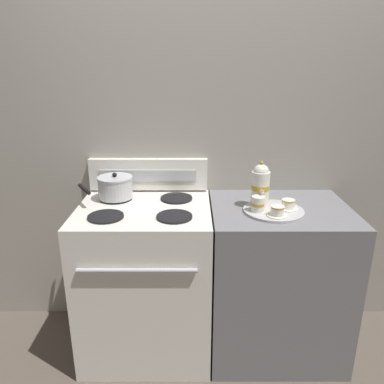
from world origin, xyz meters
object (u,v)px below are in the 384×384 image
teapot (261,185)px  teacup_left (289,204)px  stove (147,279)px  teacup_right (278,211)px  creamer_jug (259,204)px  saucepan (116,187)px  serving_tray (274,211)px

teapot → teacup_left: teapot is taller
stove → teapot: bearing=0.5°
teacup_right → creamer_jug: creamer_jug is taller
teapot → saucepan: bearing=170.8°
saucepan → stove: bearing=-37.7°
teapot → creamer_jug: (-0.02, -0.09, -0.08)m
serving_tray → teacup_left: size_ratio=3.00×
teacup_left → creamer_jug: (-0.17, -0.03, 0.02)m
stove → creamer_jug: creamer_jug is taller
teacup_right → creamer_jug: bearing=144.3°
stove → saucepan: bearing=142.3°
teapot → creamer_jug: 0.12m
saucepan → teacup_left: (0.98, -0.19, -0.04)m
saucepan → teapot: bearing=-9.2°
saucepan → creamer_jug: saucepan is taller
teacup_left → creamer_jug: bearing=-169.0°
stove → teacup_right: teacup_right is taller
serving_tray → creamer_jug: creamer_jug is taller
teapot → teacup_right: bearing=-67.0°
serving_tray → teapot: (-0.07, 0.07, 0.13)m
teacup_left → teacup_right: bearing=-128.9°
teacup_left → teapot: bearing=158.5°
saucepan → teacup_right: size_ratio=2.86×
creamer_jug → saucepan: bearing=164.3°
teacup_right → stove: bearing=168.1°
stove → saucepan: 0.59m
serving_tray → teacup_left: teacup_left is taller
stove → teacup_right: size_ratio=8.56×
serving_tray → creamer_jug: 0.11m
stove → teacup_right: 0.89m
saucepan → teacup_right: bearing=-18.0°
stove → creamer_jug: (0.63, -0.09, 0.52)m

